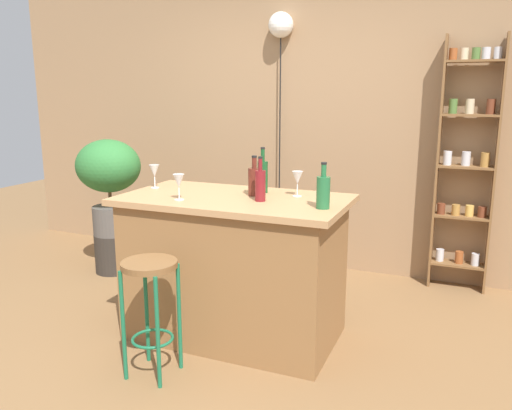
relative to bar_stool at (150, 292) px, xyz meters
name	(u,v)px	position (x,y,z in m)	size (l,w,h in m)	color
ground	(215,354)	(0.23, 0.34, -0.51)	(12.00, 12.00, 0.00)	brown
back_wall	(310,116)	(0.23, 2.29, 0.89)	(6.40, 0.10, 2.80)	#997551
kitchen_counter	(235,267)	(0.23, 0.64, -0.03)	(1.46, 0.80, 0.95)	olive
bar_stool	(150,292)	(0.00, 0.00, 0.00)	(0.32, 0.32, 0.69)	#196642
spice_shelf	(466,163)	(1.58, 2.14, 0.55)	(0.45, 0.16, 2.05)	brown
plant_stool	(114,253)	(-1.33, 1.36, -0.33)	(0.33, 0.33, 0.35)	#2D2823
potted_plant	(109,175)	(-1.33, 1.36, 0.39)	(0.58, 0.53, 0.86)	#514C47
bottle_sauce_amber	(260,184)	(0.43, 0.59, 0.55)	(0.07, 0.07, 0.28)	maroon
bottle_vinegar	(263,176)	(0.34, 0.85, 0.56)	(0.07, 0.07, 0.30)	#194C23
bottle_spirits_clear	(254,181)	(0.33, 0.73, 0.55)	(0.08, 0.08, 0.26)	#5B2319
bottle_wine_red	(323,191)	(0.84, 0.54, 0.55)	(0.08, 0.08, 0.27)	#236638
wine_glass_left	(179,182)	(-0.05, 0.42, 0.57)	(0.07, 0.07, 0.16)	silver
wine_glass_center	(297,178)	(0.60, 0.82, 0.57)	(0.07, 0.07, 0.16)	silver
wine_glass_right	(154,171)	(-0.42, 0.71, 0.57)	(0.07, 0.07, 0.16)	silver
pendant_globe_light	(281,28)	(-0.03, 2.18, 1.65)	(0.22, 0.22, 2.30)	black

